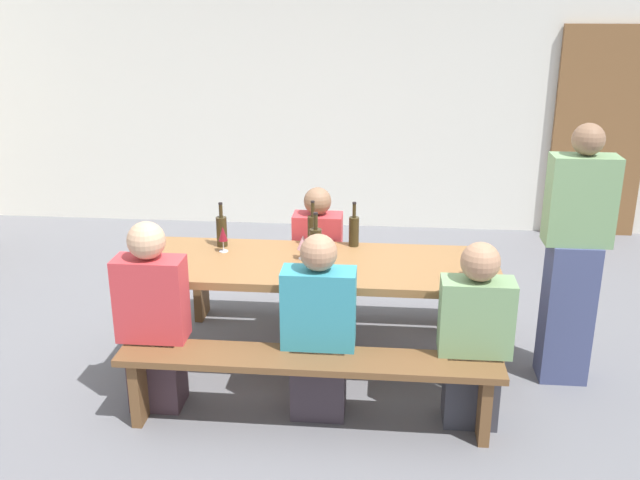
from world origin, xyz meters
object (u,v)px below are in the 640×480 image
at_px(seated_guest_near_2, 474,339).
at_px(wooden_door, 599,134).
at_px(bench_far, 329,277).
at_px(seated_guest_near_1, 319,332).
at_px(wine_bottle_1, 313,230).
at_px(wine_glass_0, 223,235).
at_px(seated_guest_far_0, 318,264).
at_px(wine_bottle_2, 316,245).
at_px(bench_near, 308,371).
at_px(wine_bottle_3, 354,230).
at_px(seated_guest_near_0, 153,321).
at_px(standing_host, 573,262).
at_px(wine_glass_2, 303,243).
at_px(wine_glass_1, 472,259).
at_px(wine_bottle_0, 222,230).
at_px(tasting_table, 320,273).

bearing_deg(seated_guest_near_2, wooden_door, -23.73).
bearing_deg(wooden_door, bench_far, -136.96).
relative_size(seated_guest_near_1, seated_guest_near_2, 1.02).
distance_m(wine_bottle_1, wine_glass_0, 0.60).
distance_m(wine_glass_0, seated_guest_far_0, 0.80).
bearing_deg(bench_far, seated_guest_near_2, -53.50).
distance_m(wooden_door, seated_guest_far_0, 3.63).
bearing_deg(wine_bottle_2, bench_near, -87.75).
xyz_separation_m(bench_far, wine_bottle_3, (0.20, -0.37, 0.50)).
xyz_separation_m(wine_bottle_1, seated_guest_near_0, (-0.85, -0.86, -0.31)).
distance_m(wooden_door, standing_host, 3.18).
distance_m(bench_near, wine_glass_2, 0.91).
bearing_deg(wine_bottle_1, standing_host, -10.09).
bearing_deg(standing_host, wine_bottle_2, 0.89).
bearing_deg(bench_near, wine_bottle_3, 79.13).
relative_size(bench_near, wine_bottle_3, 7.05).
bearing_deg(wine_glass_2, seated_guest_near_2, -30.00).
height_order(bench_far, standing_host, standing_host).
height_order(bench_near, wine_bottle_2, wine_bottle_2).
bearing_deg(wooden_door, bench_near, -123.80).
relative_size(wine_bottle_3, seated_guest_near_1, 0.27).
height_order(bench_near, wine_glass_1, wine_glass_1).
bearing_deg(wine_bottle_3, seated_guest_near_2, -50.56).
xyz_separation_m(wine_glass_2, standing_host, (1.69, -0.03, -0.06)).
height_order(wine_bottle_1, seated_guest_far_0, seated_guest_far_0).
relative_size(wooden_door, seated_guest_near_1, 1.87).
bearing_deg(bench_far, wine_bottle_3, -61.61).
xyz_separation_m(wine_bottle_1, seated_guest_near_2, (1.01, -0.86, -0.34)).
distance_m(seated_guest_near_1, seated_guest_far_0, 1.11).
bearing_deg(wine_bottle_3, standing_host, -13.05).
xyz_separation_m(bench_near, wine_glass_0, (-0.66, 0.84, 0.51)).
height_order(wine_bottle_1, wine_glass_0, wine_bottle_1).
xyz_separation_m(bench_near, seated_guest_near_2, (0.93, 0.15, 0.17)).
relative_size(bench_far, standing_host, 1.30).
xyz_separation_m(bench_near, wine_bottle_0, (-0.69, 0.95, 0.50)).
relative_size(wine_glass_0, wine_glass_2, 1.08).
bearing_deg(seated_guest_near_1, wooden_door, -34.42).
relative_size(bench_far, seated_guest_near_2, 1.96).
relative_size(tasting_table, seated_guest_near_2, 2.05).
distance_m(wooden_door, seated_guest_near_2, 3.97).
xyz_separation_m(wine_glass_1, wine_glass_2, (-1.05, 0.18, 0.01)).
xyz_separation_m(wooden_door, bench_far, (-2.51, -2.34, -0.69)).
bearing_deg(wine_bottle_0, wine_glass_2, -18.75).
xyz_separation_m(wine_glass_1, standing_host, (0.64, 0.15, -0.05)).
relative_size(wooden_door, bench_far, 0.97).
height_order(bench_far, wine_glass_0, wine_glass_0).
bearing_deg(wine_bottle_0, seated_guest_far_0, 26.32).
bearing_deg(wine_glass_0, bench_far, 40.79).
bearing_deg(seated_guest_near_2, wine_bottle_0, 63.77).
distance_m(wine_glass_0, standing_host, 2.23).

